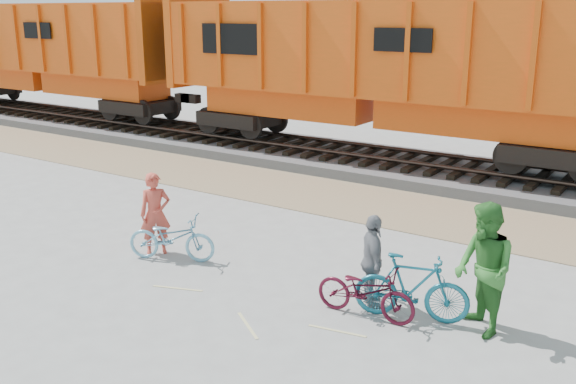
% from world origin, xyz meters
% --- Properties ---
extents(ground, '(120.00, 120.00, 0.00)m').
position_xyz_m(ground, '(0.00, 0.00, 0.00)').
color(ground, '#9E9E99').
rests_on(ground, ground).
extents(gravel_strip, '(120.00, 3.00, 0.02)m').
position_xyz_m(gravel_strip, '(0.00, 5.50, 0.01)').
color(gravel_strip, '#9D8361').
rests_on(gravel_strip, ground).
extents(ballast_bed, '(120.00, 4.00, 0.30)m').
position_xyz_m(ballast_bed, '(0.00, 9.00, 0.15)').
color(ballast_bed, slate).
rests_on(ballast_bed, ground).
extents(track, '(120.00, 2.60, 0.24)m').
position_xyz_m(track, '(0.00, 9.00, 0.47)').
color(track, black).
rests_on(track, ballast_bed).
extents(hopper_car_left, '(14.00, 3.13, 4.65)m').
position_xyz_m(hopper_car_left, '(-17.15, 9.00, 3.01)').
color(hopper_car_left, black).
rests_on(hopper_car_left, track).
extents(hopper_car_center, '(14.00, 3.13, 4.65)m').
position_xyz_m(hopper_car_center, '(-2.15, 9.00, 3.01)').
color(hopper_car_center, black).
rests_on(hopper_car_center, track).
extents(bicycle_blue, '(1.77, 1.20, 0.88)m').
position_xyz_m(bicycle_blue, '(-2.00, 0.12, 0.44)').
color(bicycle_blue, '#70B3CF').
rests_on(bicycle_blue, ground).
extents(bicycle_teal, '(1.81, 0.98, 1.05)m').
position_xyz_m(bicycle_teal, '(2.73, 0.36, 0.52)').
color(bicycle_teal, '#156276').
rests_on(bicycle_teal, ground).
extents(bicycle_maroon, '(1.63, 0.65, 0.84)m').
position_xyz_m(bicycle_maroon, '(2.12, 0.05, 0.42)').
color(bicycle_maroon, '#450C1C').
rests_on(bicycle_maroon, ground).
extents(person_solo, '(0.67, 0.69, 1.60)m').
position_xyz_m(person_solo, '(-2.50, 0.22, 0.80)').
color(person_solo, '#C74536').
rests_on(person_solo, ground).
extents(person_man, '(1.20, 1.20, 1.96)m').
position_xyz_m(person_man, '(3.73, 0.56, 0.98)').
color(person_man, '#2F722A').
rests_on(person_man, ground).
extents(person_woman, '(0.83, 0.93, 1.52)m').
position_xyz_m(person_woman, '(2.02, 0.45, 0.76)').
color(person_woman, gray).
rests_on(person_woman, ground).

